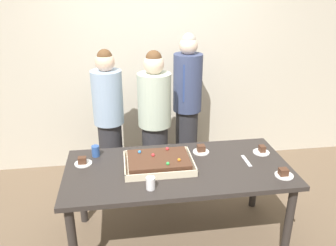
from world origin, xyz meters
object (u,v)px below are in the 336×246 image
(person_green_shirt_behind, at_px, (187,106))
(plated_slice_near_right, at_px, (83,162))
(party_table, at_px, (178,175))
(cake_server_utensil, at_px, (246,161))
(plated_slice_far_left, at_px, (262,151))
(sheet_cake, at_px, (159,162))
(person_striped_tie_right, at_px, (155,124))
(person_serving_front, at_px, (109,122))
(plated_slice_far_right, at_px, (284,174))
(drink_cup_middle, at_px, (96,151))
(plated_slice_near_left, at_px, (201,150))
(drink_cup_nearest, at_px, (151,183))

(person_green_shirt_behind, bearing_deg, plated_slice_near_right, -26.57)
(party_table, bearing_deg, cake_server_utensil, 1.22)
(plated_slice_far_left, bearing_deg, person_green_shirt_behind, 118.62)
(sheet_cake, height_order, person_striped_tie_right, person_striped_tie_right)
(plated_slice_near_right, bearing_deg, person_serving_front, 73.34)
(plated_slice_far_right, relative_size, person_green_shirt_behind, 0.09)
(drink_cup_middle, height_order, person_serving_front, person_serving_front)
(plated_slice_near_right, height_order, drink_cup_middle, drink_cup_middle)
(sheet_cake, bearing_deg, person_striped_tie_right, 86.14)
(drink_cup_middle, xyz_separation_m, person_striped_tie_right, (0.59, 0.50, 0.03))
(party_table, relative_size, cake_server_utensil, 9.57)
(plated_slice_far_right, bearing_deg, plated_slice_near_right, 165.07)
(cake_server_utensil, bearing_deg, person_striped_tie_right, 132.45)
(person_serving_front, xyz_separation_m, person_striped_tie_right, (0.48, -0.10, -0.01))
(person_serving_front, bearing_deg, person_striped_tie_right, 52.15)
(party_table, distance_m, plated_slice_far_right, 0.87)
(sheet_cake, bearing_deg, party_table, -13.01)
(plated_slice_far_left, distance_m, person_green_shirt_behind, 1.09)
(person_serving_front, bearing_deg, cake_server_utensil, 27.29)
(plated_slice_near_right, distance_m, plated_slice_far_left, 1.62)
(plated_slice_near_right, xyz_separation_m, person_striped_tie_right, (0.70, 0.64, 0.06))
(plated_slice_far_right, bearing_deg, plated_slice_far_left, 91.85)
(plated_slice_near_left, height_order, drink_cup_nearest, drink_cup_nearest)
(person_green_shirt_behind, bearing_deg, plated_slice_far_left, 52.02)
(sheet_cake, xyz_separation_m, plated_slice_near_left, (0.42, 0.20, -0.02))
(plated_slice_near_left, bearing_deg, drink_cup_middle, 176.17)
(party_table, xyz_separation_m, person_serving_front, (-0.59, 0.90, 0.17))
(plated_slice_near_right, relative_size, plated_slice_far_left, 1.00)
(plated_slice_far_right, bearing_deg, drink_cup_middle, 159.46)
(plated_slice_far_left, height_order, person_striped_tie_right, person_striped_tie_right)
(cake_server_utensil, bearing_deg, person_serving_front, 143.47)
(plated_slice_near_right, xyz_separation_m, person_serving_front, (0.22, 0.74, 0.07))
(person_serving_front, distance_m, person_green_shirt_behind, 0.91)
(plated_slice_near_right, xyz_separation_m, plated_slice_far_left, (1.62, -0.02, -0.00))
(plated_slice_near_left, relative_size, plated_slice_near_right, 1.00)
(plated_slice_near_right, xyz_separation_m, cake_server_utensil, (1.42, -0.16, -0.02))
(drink_cup_middle, distance_m, person_green_shirt_behind, 1.28)
(drink_cup_middle, bearing_deg, plated_slice_near_right, -127.27)
(plated_slice_far_right, bearing_deg, person_striped_tie_right, 131.11)
(plated_slice_near_left, distance_m, person_serving_front, 1.08)
(plated_slice_far_left, bearing_deg, plated_slice_near_right, 179.36)
(party_table, distance_m, person_serving_front, 1.09)
(drink_cup_middle, bearing_deg, party_table, -23.48)
(party_table, bearing_deg, person_serving_front, 123.08)
(sheet_cake, height_order, cake_server_utensil, sheet_cake)
(sheet_cake, xyz_separation_m, plated_slice_far_left, (0.97, 0.11, -0.02))
(plated_slice_far_right, relative_size, drink_cup_middle, 1.50)
(plated_slice_near_right, height_order, person_serving_front, person_serving_front)
(plated_slice_far_left, distance_m, person_serving_front, 1.59)
(party_table, bearing_deg, plated_slice_near_left, 43.12)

